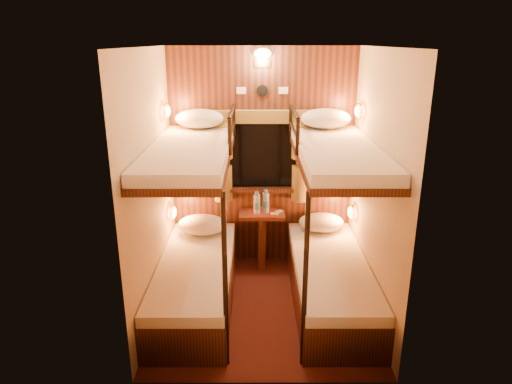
{
  "coord_description": "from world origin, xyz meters",
  "views": [
    {
      "loc": [
        -0.07,
        -3.85,
        2.45
      ],
      "look_at": [
        -0.07,
        0.15,
        1.12
      ],
      "focal_mm": 32.0,
      "sensor_mm": 36.0,
      "label": 1
    }
  ],
  "objects_px": {
    "bunk_right": "(331,250)",
    "bottle_left": "(257,204)",
    "bottle_right": "(266,203)",
    "table": "(262,232)",
    "bunk_left": "(195,250)"
  },
  "relations": [
    {
      "from": "bunk_right",
      "to": "bottle_right",
      "type": "distance_m",
      "value": 0.99
    },
    {
      "from": "table",
      "to": "bottle_left",
      "type": "height_order",
      "value": "bottle_left"
    },
    {
      "from": "bunk_left",
      "to": "bottle_right",
      "type": "distance_m",
      "value": 1.04
    },
    {
      "from": "bunk_right",
      "to": "bottle_left",
      "type": "height_order",
      "value": "bunk_right"
    },
    {
      "from": "bunk_left",
      "to": "table",
      "type": "xyz_separation_m",
      "value": [
        0.65,
        0.78,
        -0.14
      ]
    },
    {
      "from": "bunk_right",
      "to": "bottle_right",
      "type": "xyz_separation_m",
      "value": [
        -0.61,
        0.76,
        0.21
      ]
    },
    {
      "from": "bottle_left",
      "to": "bottle_right",
      "type": "relative_size",
      "value": 0.96
    },
    {
      "from": "table",
      "to": "bunk_left",
      "type": "bearing_deg",
      "value": -129.67
    },
    {
      "from": "table",
      "to": "bunk_right",
      "type": "bearing_deg",
      "value": -50.33
    },
    {
      "from": "bottle_left",
      "to": "bottle_right",
      "type": "height_order",
      "value": "bottle_right"
    },
    {
      "from": "bunk_right",
      "to": "bottle_right",
      "type": "relative_size",
      "value": 7.16
    },
    {
      "from": "bottle_left",
      "to": "bottle_right",
      "type": "distance_m",
      "value": 0.1
    },
    {
      "from": "bunk_left",
      "to": "bottle_left",
      "type": "relative_size",
      "value": 7.42
    },
    {
      "from": "bunk_left",
      "to": "table",
      "type": "distance_m",
      "value": 1.02
    },
    {
      "from": "bunk_left",
      "to": "bottle_left",
      "type": "height_order",
      "value": "bunk_left"
    }
  ]
}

